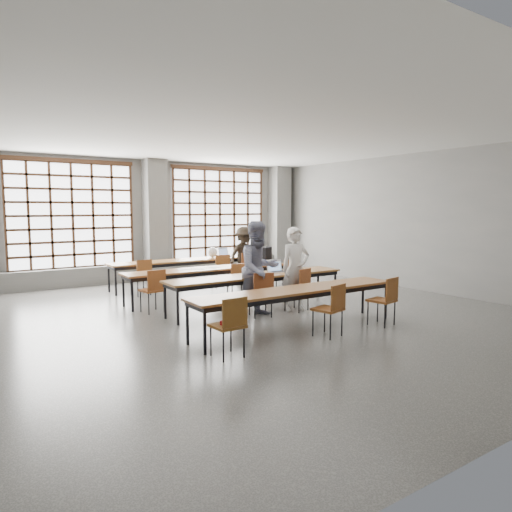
# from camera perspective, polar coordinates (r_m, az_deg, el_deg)

# --- Properties ---
(floor) EXTENTS (11.00, 11.00, 0.00)m
(floor) POSITION_cam_1_polar(r_m,az_deg,el_deg) (9.22, -0.25, -7.16)
(floor) COLOR #484845
(floor) RESTS_ON ground
(ceiling) EXTENTS (11.00, 11.00, 0.00)m
(ceiling) POSITION_cam_1_polar(r_m,az_deg,el_deg) (9.09, -0.26, 14.87)
(ceiling) COLOR silver
(ceiling) RESTS_ON floor
(wall_back) EXTENTS (10.00, 0.00, 10.00)m
(wall_back) POSITION_cam_1_polar(r_m,az_deg,el_deg) (13.91, -12.87, 4.41)
(wall_back) COLOR slate
(wall_back) RESTS_ON floor
(wall_right) EXTENTS (0.00, 11.00, 11.00)m
(wall_right) POSITION_cam_1_polar(r_m,az_deg,el_deg) (12.46, 19.37, 4.06)
(wall_right) COLOR slate
(wall_right) RESTS_ON floor
(column_mid) EXTENTS (0.60, 0.55, 3.50)m
(column_mid) POSITION_cam_1_polar(r_m,az_deg,el_deg) (13.64, -12.45, 4.40)
(column_mid) COLOR #5B5B58
(column_mid) RESTS_ON floor
(column_right) EXTENTS (0.60, 0.55, 3.50)m
(column_right) POSITION_cam_1_polar(r_m,az_deg,el_deg) (15.84, 2.94, 4.73)
(column_right) COLOR #5B5B58
(column_right) RESTS_ON floor
(window_left) EXTENTS (3.32, 0.12, 3.00)m
(window_left) POSITION_cam_1_polar(r_m,az_deg,el_deg) (13.19, -21.96, 4.71)
(window_left) COLOR white
(window_left) RESTS_ON wall_back
(window_right) EXTENTS (3.32, 0.12, 3.00)m
(window_right) POSITION_cam_1_polar(r_m,az_deg,el_deg) (14.78, -4.57, 5.21)
(window_right) COLOR white
(window_right) RESTS_ON wall_back
(sill_ledge) EXTENTS (9.80, 0.35, 0.50)m
(sill_ledge) POSITION_cam_1_polar(r_m,az_deg,el_deg) (13.84, -12.43, -1.82)
(sill_ledge) COLOR #5B5B58
(sill_ledge) RESTS_ON floor
(desk_row_a) EXTENTS (4.00, 0.70, 0.73)m
(desk_row_a) POSITION_cam_1_polar(r_m,az_deg,el_deg) (12.35, -9.00, -0.74)
(desk_row_a) COLOR brown
(desk_row_a) RESTS_ON floor
(desk_row_b) EXTENTS (4.00, 0.70, 0.73)m
(desk_row_b) POSITION_cam_1_polar(r_m,az_deg,el_deg) (10.57, -5.83, -1.83)
(desk_row_b) COLOR brown
(desk_row_b) RESTS_ON floor
(desk_row_c) EXTENTS (4.00, 0.70, 0.73)m
(desk_row_c) POSITION_cam_1_polar(r_m,az_deg,el_deg) (9.45, 0.19, -2.72)
(desk_row_c) COLOR brown
(desk_row_c) RESTS_ON floor
(desk_row_d) EXTENTS (4.00, 0.70, 0.73)m
(desk_row_d) POSITION_cam_1_polar(r_m,az_deg,el_deg) (7.84, 5.16, -4.56)
(desk_row_d) COLOR brown
(desk_row_d) RESTS_ON floor
(chair_back_left) EXTENTS (0.48, 0.49, 0.88)m
(chair_back_left) POSITION_cam_1_polar(r_m,az_deg,el_deg) (11.27, -14.06, -2.14)
(chair_back_left) COLOR brown
(chair_back_left) RESTS_ON floor
(chair_back_mid) EXTENTS (0.48, 0.48, 0.88)m
(chair_back_mid) POSITION_cam_1_polar(r_m,az_deg,el_deg) (12.17, -4.37, -1.39)
(chair_back_mid) COLOR brown
(chair_back_mid) RESTS_ON floor
(chair_back_right) EXTENTS (0.48, 0.48, 0.88)m
(chair_back_right) POSITION_cam_1_polar(r_m,az_deg,el_deg) (12.57, -1.19, -1.14)
(chair_back_right) COLOR brown
(chair_back_right) RESTS_ON floor
(chair_mid_left) EXTENTS (0.47, 0.48, 0.88)m
(chair_mid_left) POSITION_cam_1_polar(r_m,az_deg,el_deg) (9.37, -12.65, -3.74)
(chair_mid_left) COLOR brown
(chair_mid_left) RESTS_ON floor
(chair_mid_centre) EXTENTS (0.50, 0.50, 0.88)m
(chair_mid_centre) POSITION_cam_1_polar(r_m,az_deg,el_deg) (10.23, -2.28, -2.79)
(chair_mid_centre) COLOR brown
(chair_mid_centre) RESTS_ON floor
(chair_mid_right) EXTENTS (0.44, 0.44, 0.88)m
(chair_mid_right) POSITION_cam_1_polar(r_m,az_deg,el_deg) (11.02, 4.01, -2.16)
(chair_mid_right) COLOR brown
(chair_mid_right) RESTS_ON floor
(chair_front_left) EXTENTS (0.52, 0.52, 0.88)m
(chair_front_left) POSITION_cam_1_polar(r_m,az_deg,el_deg) (8.79, 0.72, -4.24)
(chair_front_left) COLOR brown
(chair_front_left) RESTS_ON floor
(chair_front_right) EXTENTS (0.53, 0.53, 0.88)m
(chair_front_right) POSITION_cam_1_polar(r_m,az_deg,el_deg) (9.34, 5.52, -3.65)
(chair_front_right) COLOR brown
(chair_front_right) RESTS_ON floor
(chair_near_left) EXTENTS (0.44, 0.44, 0.88)m
(chair_near_left) POSITION_cam_1_polar(r_m,az_deg,el_deg) (6.42, -3.24, -8.10)
(chair_near_left) COLOR brown
(chair_near_left) RESTS_ON floor
(chair_near_mid) EXTENTS (0.51, 0.51, 0.88)m
(chair_near_mid) POSITION_cam_1_polar(r_m,az_deg,el_deg) (7.55, 9.46, -6.03)
(chair_near_mid) COLOR brown
(chair_near_mid) RESTS_ON floor
(chair_near_right) EXTENTS (0.49, 0.50, 0.88)m
(chair_near_right) POSITION_cam_1_polar(r_m,az_deg,el_deg) (8.47, 15.91, -4.86)
(chair_near_right) COLOR brown
(chair_near_right) RESTS_ON floor
(student_male) EXTENTS (0.69, 0.53, 1.71)m
(student_male) POSITION_cam_1_polar(r_m,az_deg,el_deg) (9.38, 4.94, -1.63)
(student_male) COLOR silver
(student_male) RESTS_ON floor
(student_female) EXTENTS (0.90, 0.71, 1.85)m
(student_female) POSITION_cam_1_polar(r_m,az_deg,el_deg) (8.84, 0.38, -1.62)
(student_female) COLOR #1A2050
(student_female) RESTS_ON floor
(student_back) EXTENTS (1.09, 0.71, 1.59)m
(student_back) POSITION_cam_1_polar(r_m,az_deg,el_deg) (12.66, -1.46, 0.09)
(student_back) COLOR black
(student_back) RESTS_ON floor
(laptop_front) EXTENTS (0.39, 0.34, 0.26)m
(laptop_front) POSITION_cam_1_polar(r_m,az_deg,el_deg) (9.84, 2.53, -1.64)
(laptop_front) COLOR #BBBBC0
(laptop_front) RESTS_ON desk_row_c
(laptop_back) EXTENTS (0.43, 0.39, 0.26)m
(laptop_back) POSITION_cam_1_polar(r_m,az_deg,el_deg) (13.04, -3.88, 0.23)
(laptop_back) COLOR #B7B7BC
(laptop_back) RESTS_ON desk_row_a
(mouse) EXTENTS (0.11, 0.08, 0.04)m
(mouse) POSITION_cam_1_polar(r_m,az_deg,el_deg) (9.98, 4.79, -1.79)
(mouse) COLOR silver
(mouse) RESTS_ON desk_row_c
(green_box) EXTENTS (0.26, 0.11, 0.09)m
(green_box) POSITION_cam_1_polar(r_m,az_deg,el_deg) (9.48, -0.33, -2.03)
(green_box) COLOR green
(green_box) RESTS_ON desk_row_c
(phone) EXTENTS (0.14, 0.09, 0.01)m
(phone) POSITION_cam_1_polar(r_m,az_deg,el_deg) (9.46, 1.43, -2.27)
(phone) COLOR black
(phone) RESTS_ON desk_row_c
(paper_sheet_a) EXTENTS (0.34, 0.27, 0.00)m
(paper_sheet_a) POSITION_cam_1_polar(r_m,az_deg,el_deg) (10.34, -8.91, -1.67)
(paper_sheet_a) COLOR white
(paper_sheet_a) RESTS_ON desk_row_b
(paper_sheet_b) EXTENTS (0.36, 0.32, 0.00)m
(paper_sheet_b) POSITION_cam_1_polar(r_m,az_deg,el_deg) (10.38, -7.17, -1.62)
(paper_sheet_b) COLOR white
(paper_sheet_b) RESTS_ON desk_row_b
(paper_sheet_c) EXTENTS (0.34, 0.28, 0.00)m
(paper_sheet_c) POSITION_cam_1_polar(r_m,az_deg,el_deg) (10.60, -5.36, -1.43)
(paper_sheet_c) COLOR silver
(paper_sheet_c) RESTS_ON desk_row_b
(backpack) EXTENTS (0.37, 0.32, 0.40)m
(backpack) POSITION_cam_1_polar(r_m,az_deg,el_deg) (11.40, 1.16, 0.12)
(backpack) COLOR black
(backpack) RESTS_ON desk_row_b
(plastic_bag) EXTENTS (0.29, 0.24, 0.29)m
(plastic_bag) POSITION_cam_1_polar(r_m,az_deg,el_deg) (12.77, -5.44, 0.47)
(plastic_bag) COLOR silver
(plastic_bag) RESTS_ON desk_row_a
(red_pouch) EXTENTS (0.21, 0.11, 0.06)m
(red_pouch) POSITION_cam_1_polar(r_m,az_deg,el_deg) (6.49, -3.62, -8.27)
(red_pouch) COLOR maroon
(red_pouch) RESTS_ON chair_near_left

